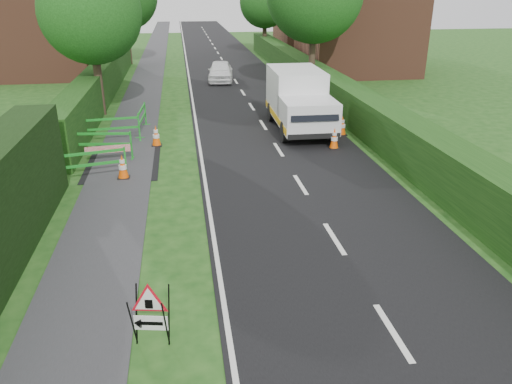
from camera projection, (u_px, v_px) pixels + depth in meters
road_surface at (222, 60)px, 39.73m from camera, size 6.00×90.00×0.02m
footpath at (152, 62)px, 38.98m from camera, size 2.00×90.00×0.02m
hedge_west_far at (105, 97)px, 26.85m from camera, size 1.00×24.00×1.80m
hedge_east at (345, 116)px, 22.96m from camera, size 1.20×50.00×1.50m
house_west at (36, 29)px, 32.34m from camera, size 7.50×7.40×7.88m
house_east_a at (357, 28)px, 33.40m from camera, size 7.50×7.40×7.88m
house_east_b at (317, 16)px, 46.31m from camera, size 7.50×7.40×7.88m
tree_nw at (90, 13)px, 21.52m from camera, size 4.40×4.40×6.70m
tree_fe at (265, 2)px, 41.38m from camera, size 4.20×4.20×6.33m
triangle_sign at (148, 310)px, 8.16m from camera, size 0.82×0.82×1.02m
works_van at (299, 99)px, 20.48m from camera, size 2.16×5.26×2.37m
traffic_cone_0 at (334, 138)px, 18.33m from camera, size 0.38×0.38×0.79m
traffic_cone_1 at (342, 125)px, 19.99m from camera, size 0.38×0.38×0.79m
traffic_cone_2 at (319, 113)px, 21.88m from camera, size 0.38×0.38×0.79m
traffic_cone_3 at (123, 166)px, 15.50m from camera, size 0.38×0.38×0.79m
traffic_cone_4 at (156, 136)px, 18.64m from camera, size 0.38×0.38×0.79m
ped_barrier_0 at (92, 162)px, 15.16m from camera, size 2.09×0.80×1.00m
ped_barrier_1 at (102, 142)px, 17.10m from camera, size 2.09×0.59×1.00m
ped_barrier_2 at (112, 126)px, 18.95m from camera, size 2.08×0.55×1.00m
ped_barrier_3 at (142, 116)px, 20.38m from camera, size 0.50×2.08×1.00m
redwhite_plank at (109, 162)px, 17.09m from camera, size 1.49×0.22×0.25m
hatchback_car at (221, 71)px, 30.96m from camera, size 1.85×3.78×1.24m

